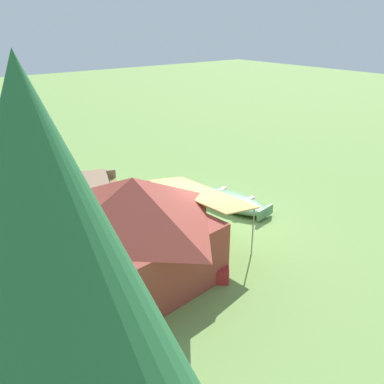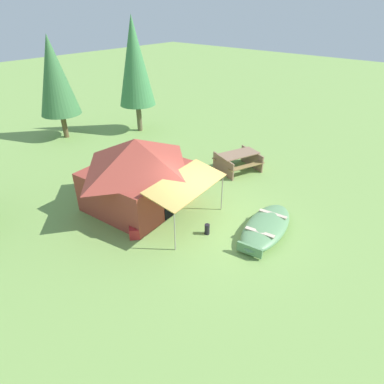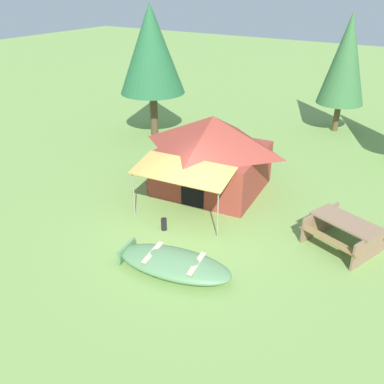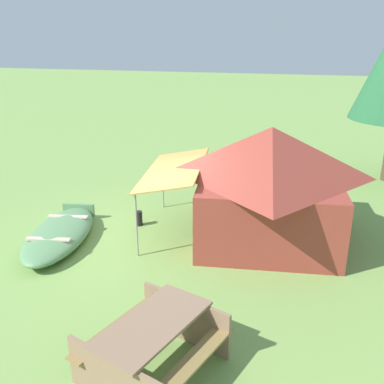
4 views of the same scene
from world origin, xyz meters
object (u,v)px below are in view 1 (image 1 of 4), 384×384
Objects in this scene: beached_rowboat at (231,200)px; fuel_can at (226,229)px; picnic_table at (96,187)px; pine_tree_far_center at (58,324)px; canvas_cabin_tent at (136,227)px; cooler_box at (217,275)px.

beached_rowboat reaches higher than fuel_can.
picnic_table is 0.39× the size of pine_tree_far_center.
picnic_table is at bearing 45.35° from beached_rowboat.
picnic_table is 11.06m from pine_tree_far_center.
beached_rowboat is 4.76m from canvas_cabin_tent.
picnic_table reaches higher than beached_rowboat.
beached_rowboat is 10.62m from pine_tree_far_center.
fuel_can is 0.06× the size of pine_tree_far_center.
canvas_cabin_tent is at bearing 166.29° from picnic_table.
fuel_can is at bearing -51.49° from pine_tree_far_center.
cooler_box is at bearing 132.57° from beached_rowboat.
pine_tree_far_center reaches higher than picnic_table.
pine_tree_far_center is at bearing 145.59° from canvas_cabin_tent.
picnic_table is 6.07m from cooler_box.
beached_rowboat is 0.66× the size of canvas_cabin_tent.
canvas_cabin_tent is 12.94× the size of fuel_can.
fuel_can is at bearing -157.46° from picnic_table.
picnic_table is 4.89m from fuel_can.
cooler_box is 1.58× the size of fuel_can.
fuel_can is (1.56, -1.71, -0.01)m from cooler_box.
canvas_cabin_tent is 4.88m from picnic_table.
cooler_box is at bearing -178.50° from picnic_table.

